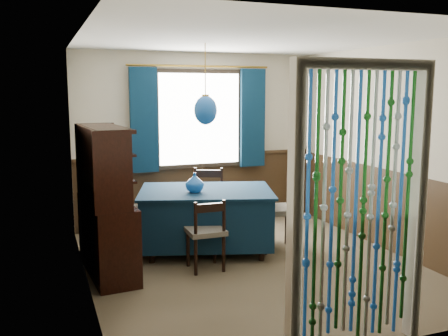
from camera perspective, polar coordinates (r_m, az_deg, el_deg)
name	(u,v)px	position (r m, az deg, el deg)	size (l,w,h in m)	color
floor	(253,265)	(5.77, 3.28, -10.99)	(4.00, 4.00, 0.00)	brown
ceiling	(255,39)	(5.46, 3.52, 14.55)	(4.00, 4.00, 0.00)	silver
wall_back	(198,139)	(7.34, -2.95, 3.30)	(3.60, 3.60, 0.00)	#BAB098
wall_front	(365,189)	(3.76, 15.85, -2.31)	(3.60, 3.60, 0.00)	#BAB098
wall_left	(84,164)	(5.03, -15.71, 0.44)	(4.00, 4.00, 0.00)	#BAB098
wall_right	(388,149)	(6.41, 18.28, 2.07)	(4.00, 4.00, 0.00)	#BAB098
wainscot_back	(199,190)	(7.43, -2.87, -2.48)	(3.60, 3.60, 0.00)	#342314
wainscot_front	(360,287)	(3.98, 15.25, -12.94)	(3.60, 3.60, 0.00)	#342314
wainscot_left	(89,238)	(5.19, -15.20, -7.78)	(4.00, 4.00, 0.00)	#342314
wainscot_right	(384,209)	(6.53, 17.86, -4.48)	(4.00, 4.00, 0.00)	#342314
window	(199,119)	(7.27, -2.84, 5.62)	(1.32, 0.12, 1.42)	black
doorway	(359,214)	(3.85, 15.19, -5.08)	(1.16, 0.12, 2.18)	silver
dining_table	(206,216)	(6.12, -2.06, -5.48)	(1.84, 1.52, 0.76)	#0A2034
chair_near	(206,232)	(5.49, -2.04, -7.32)	(0.40, 0.38, 0.80)	black
chair_far	(207,200)	(6.81, -1.91, -3.69)	(0.58, 0.57, 0.90)	black
chair_left	(125,212)	(6.15, -11.19, -4.91)	(0.59, 0.61, 0.97)	black
chair_right	(279,210)	(6.22, 6.34, -4.80)	(0.53, 0.55, 0.94)	black
sideboard	(106,222)	(5.51, -13.31, -6.07)	(0.51, 1.24, 1.59)	black
pendant_lamp	(205,110)	(5.94, -2.13, 6.64)	(0.28, 0.28, 0.94)	olive
vase_table	(195,183)	(5.91, -3.38, -1.76)	(0.20, 0.20, 0.21)	#164D9A
bowl_shelf	(113,174)	(5.20, -12.59, -0.69)	(0.22, 0.22, 0.05)	beige
vase_sideboard	(107,187)	(5.71, -13.19, -2.12)	(0.19, 0.19, 0.20)	beige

